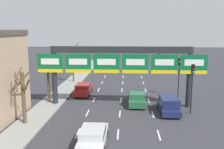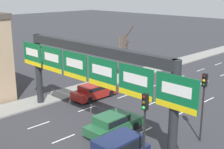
% 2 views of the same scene
% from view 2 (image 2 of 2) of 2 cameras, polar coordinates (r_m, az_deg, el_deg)
% --- Properties ---
extents(lane_dashes, '(6.72, 67.00, 0.01)m').
position_cam_2_polar(lane_dashes, '(24.65, -4.09, -9.78)').
color(lane_dashes, white).
rests_on(lane_dashes, ground_plane).
extents(sign_gantry, '(18.26, 0.70, 6.60)m').
position_cam_2_polar(sign_gantry, '(23.12, -3.95, 1.54)').
color(sign_gantry, '#232628').
rests_on(sign_gantry, ground_plane).
extents(car_red, '(1.90, 4.71, 1.42)m').
position_cam_2_polar(car_red, '(30.88, -3.32, -2.99)').
color(car_red, maroon).
rests_on(car_red, ground_plane).
extents(car_green, '(1.90, 4.66, 1.48)m').
position_cam_2_polar(car_green, '(23.58, 0.20, -8.85)').
color(car_green, '#235B38').
rests_on(car_green, ground_plane).
extents(suv_navy, '(1.92, 4.19, 1.69)m').
position_cam_2_polar(suv_navy, '(19.81, 1.03, -13.36)').
color(suv_navy, '#19234C').
rests_on(suv_navy, ground_plane).
extents(traffic_light_near_gantry, '(0.30, 0.35, 4.95)m').
position_cam_2_polar(traffic_light_near_gantry, '(22.27, 16.40, -3.44)').
color(traffic_light_near_gantry, black).
rests_on(traffic_light_near_gantry, ground_plane).
extents(traffic_light_mid_block, '(0.30, 0.35, 5.05)m').
position_cam_2_polar(traffic_light_mid_block, '(17.26, 5.97, -8.19)').
color(traffic_light_mid_block, black).
rests_on(traffic_light_mid_block, ground_plane).
extents(tree_bare_third, '(1.69, 1.71, 6.24)m').
position_cam_2_polar(tree_bare_third, '(37.38, 2.23, 4.11)').
color(tree_bare_third, brown).
rests_on(tree_bare_third, sidewalk_left).
extents(tree_bare_furthest, '(2.15, 1.92, 5.67)m').
position_cam_2_polar(tree_bare_furthest, '(30.43, -13.26, 0.82)').
color(tree_bare_furthest, brown).
rests_on(tree_bare_furthest, sidewalk_left).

